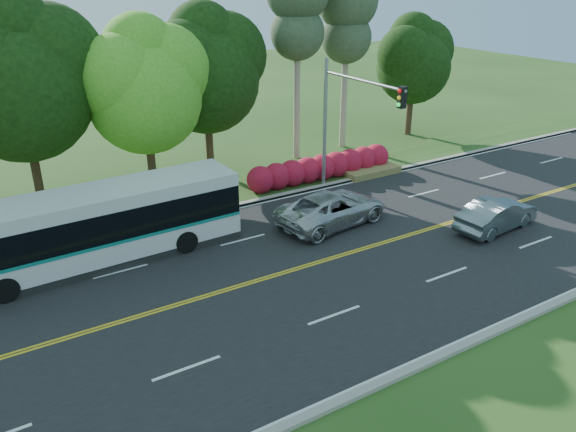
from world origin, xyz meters
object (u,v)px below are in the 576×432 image
traffic_signal (347,110)px  transit_bus (96,228)px  sedan (496,215)px  suv (332,208)px

traffic_signal → transit_bus: size_ratio=0.59×
sedan → suv: size_ratio=0.79×
traffic_signal → suv: (-2.57, -2.54, -3.87)m
traffic_signal → suv: size_ratio=1.25×
sedan → traffic_signal: bearing=21.3°
transit_bus → suv: transit_bus is taller
traffic_signal → sedan: 8.77m
traffic_signal → transit_bus: 13.33m
transit_bus → sedan: bearing=-23.2°
traffic_signal → sedan: size_ratio=1.58×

